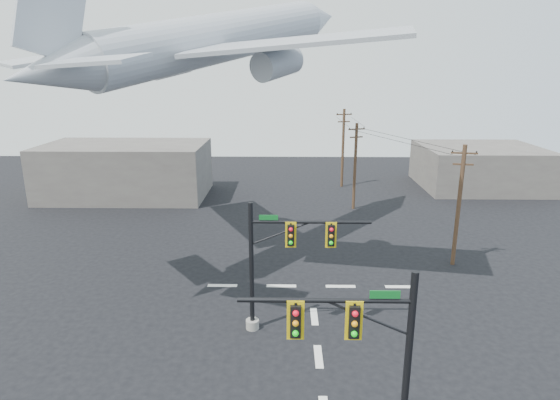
{
  "coord_description": "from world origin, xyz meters",
  "views": [
    {
      "loc": [
        -1.64,
        -16.82,
        14.19
      ],
      "look_at": [
        -1.98,
        5.0,
        8.03
      ],
      "focal_mm": 30.0,
      "sensor_mm": 36.0,
      "label": 1
    }
  ],
  "objects_px": {
    "signal_mast_far": "(277,264)",
    "utility_pole_c": "(343,147)",
    "airliner": "(220,39)",
    "utility_pole_a": "(459,204)",
    "utility_pole_b": "(355,165)",
    "signal_mast_near": "(372,365)"
  },
  "relations": [
    {
      "from": "signal_mast_far",
      "to": "utility_pole_c",
      "type": "xyz_separation_m",
      "value": [
        7.33,
        33.16,
        1.03
      ]
    },
    {
      "from": "signal_mast_far",
      "to": "airliner",
      "type": "bearing_deg",
      "value": 111.61
    },
    {
      "from": "airliner",
      "to": "utility_pole_a",
      "type": "bearing_deg",
      "value": -57.13
    },
    {
      "from": "airliner",
      "to": "utility_pole_b",
      "type": "bearing_deg",
      "value": -4.63
    },
    {
      "from": "signal_mast_near",
      "to": "utility_pole_a",
      "type": "height_order",
      "value": "utility_pole_a"
    },
    {
      "from": "utility_pole_a",
      "to": "utility_pole_c",
      "type": "height_order",
      "value": "utility_pole_c"
    },
    {
      "from": "signal_mast_far",
      "to": "utility_pole_b",
      "type": "relative_size",
      "value": 0.83
    },
    {
      "from": "signal_mast_far",
      "to": "utility_pole_b",
      "type": "height_order",
      "value": "utility_pole_b"
    },
    {
      "from": "utility_pole_a",
      "to": "utility_pole_c",
      "type": "relative_size",
      "value": 0.95
    },
    {
      "from": "utility_pole_b",
      "to": "airliner",
      "type": "bearing_deg",
      "value": -150.0
    },
    {
      "from": "signal_mast_near",
      "to": "signal_mast_far",
      "type": "xyz_separation_m",
      "value": [
        -3.6,
        9.01,
        -0.09
      ]
    },
    {
      "from": "signal_mast_near",
      "to": "signal_mast_far",
      "type": "height_order",
      "value": "signal_mast_near"
    },
    {
      "from": "signal_mast_far",
      "to": "airliner",
      "type": "height_order",
      "value": "airliner"
    },
    {
      "from": "utility_pole_c",
      "to": "airliner",
      "type": "height_order",
      "value": "airliner"
    },
    {
      "from": "utility_pole_c",
      "to": "signal_mast_near",
      "type": "bearing_deg",
      "value": -108.94
    },
    {
      "from": "utility_pole_b",
      "to": "utility_pole_c",
      "type": "xyz_separation_m",
      "value": [
        -0.17,
        9.52,
        0.32
      ]
    },
    {
      "from": "utility_pole_b",
      "to": "airliner",
      "type": "relative_size",
      "value": 0.34
    },
    {
      "from": "utility_pole_c",
      "to": "airliner",
      "type": "relative_size",
      "value": 0.36
    },
    {
      "from": "signal_mast_near",
      "to": "utility_pole_c",
      "type": "height_order",
      "value": "utility_pole_c"
    },
    {
      "from": "signal_mast_near",
      "to": "airliner",
      "type": "height_order",
      "value": "airliner"
    },
    {
      "from": "signal_mast_near",
      "to": "utility_pole_b",
      "type": "distance_m",
      "value": 32.89
    },
    {
      "from": "signal_mast_near",
      "to": "utility_pole_b",
      "type": "height_order",
      "value": "utility_pole_b"
    }
  ]
}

